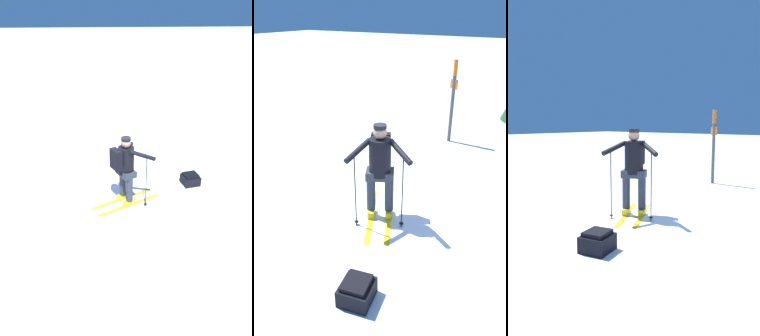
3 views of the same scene
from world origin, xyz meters
TOP-DOWN VIEW (x-y plane):
  - ground_plane at (0.00, 0.00)m, footprint 80.00×80.00m
  - skier at (0.24, -0.30)m, footprint 1.62×1.23m
  - dropped_backpack at (1.95, 0.45)m, footprint 0.50×0.48m
  - trail_marker at (-3.78, -0.62)m, footprint 0.12×0.23m

SIDE VIEW (x-z plane):
  - ground_plane at x=0.00m, z-range 0.00..0.00m
  - dropped_backpack at x=1.95m, z-range -0.01..0.28m
  - skier at x=0.24m, z-range 0.13..1.79m
  - trail_marker at x=-3.78m, z-range 0.19..2.32m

